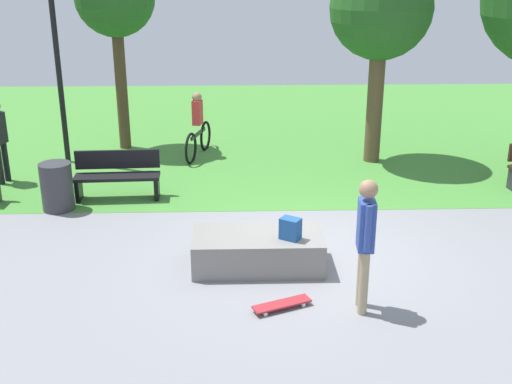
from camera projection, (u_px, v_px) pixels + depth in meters
ground_plane at (311, 254)px, 9.94m from camera, size 28.00×28.00×0.00m
grass_lawn at (278, 127)px, 17.35m from camera, size 26.60×12.21×0.01m
concrete_ledge at (258, 251)px, 9.45m from camera, size 1.92×0.96×0.51m
backpack_on_ledge at (290, 229)px, 9.18m from camera, size 0.34×0.32×0.32m
skater_performing_trick at (366, 235)px, 8.01m from camera, size 0.24×0.43×1.80m
skateboard_by_ledge at (282, 304)px, 8.37m from camera, size 0.81×0.50×0.08m
park_bench_by_oak at (117, 174)px, 12.09m from camera, size 1.62×0.54×0.91m
tree_slender_maple at (381, 11)px, 13.37m from camera, size 2.18×2.18×4.45m
lamp_post at (54, 26)px, 13.38m from camera, size 0.28×0.28×5.04m
trash_bin at (57, 187)px, 11.55m from camera, size 0.58×0.58×0.88m
cyclist_on_bicycle at (198, 129)px, 14.65m from camera, size 0.52×1.78×1.52m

